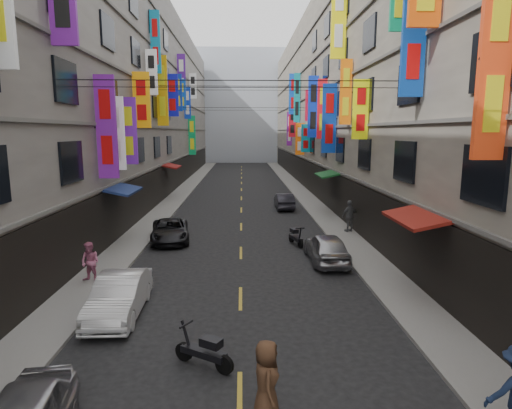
{
  "coord_description": "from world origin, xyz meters",
  "views": [
    {
      "loc": [
        0.08,
        3.11,
        6.02
      ],
      "look_at": [
        0.36,
        11.7,
        4.56
      ],
      "focal_mm": 30.0,
      "sensor_mm": 36.0,
      "label": 1
    }
  ],
  "objects": [
    {
      "name": "car_right_mid",
      "position": [
        4.0,
        22.29,
        0.69
      ],
      "size": [
        1.71,
        4.1,
        1.39
      ],
      "primitive_type": "imported",
      "rotation": [
        0.0,
        0.0,
        3.16
      ],
      "color": "#A2A1A6",
      "rests_on": "ground"
    },
    {
      "name": "scooter_far_right",
      "position": [
        2.94,
        25.39,
        0.44
      ],
      "size": [
        0.71,
        1.77,
        1.14
      ],
      "rotation": [
        0.0,
        0.0,
        3.4
      ],
      "color": "black",
      "rests_on": "ground"
    },
    {
      "name": "lane_markings",
      "position": [
        0.0,
        39.0,
        0.0
      ],
      "size": [
        0.12,
        80.2,
        0.01
      ],
      "color": "gold",
      "rests_on": "ground"
    },
    {
      "name": "building_row_right",
      "position": [
        11.99,
        42.0,
        9.49
      ],
      "size": [
        10.14,
        90.0,
        19.0
      ],
      "color": "#AAA28E",
      "rests_on": "ground"
    },
    {
      "name": "building_row_left",
      "position": [
        -11.99,
        42.0,
        9.49
      ],
      "size": [
        10.14,
        90.0,
        19.0
      ],
      "color": "gray",
      "rests_on": "ground"
    },
    {
      "name": "car_left_mid",
      "position": [
        -4.0,
        16.66,
        0.68
      ],
      "size": [
        1.54,
        4.15,
        1.36
      ],
      "primitive_type": "imported",
      "rotation": [
        0.0,
        0.0,
        0.02
      ],
      "color": "silver",
      "rests_on": "ground"
    },
    {
      "name": "sidewalk_left",
      "position": [
        -6.0,
        42.0,
        0.06
      ],
      "size": [
        2.0,
        90.0,
        0.12
      ],
      "primitive_type": "cube",
      "color": "slate",
      "rests_on": "ground"
    },
    {
      "name": "car_right_far",
      "position": [
        3.4,
        36.41,
        0.62
      ],
      "size": [
        1.38,
        3.8,
        1.24
      ],
      "primitive_type": "imported",
      "rotation": [
        0.0,
        0.0,
        3.16
      ],
      "color": "#29272F",
      "rests_on": "ground"
    },
    {
      "name": "sidewalk_right",
      "position": [
        6.0,
        42.0,
        0.06
      ],
      "size": [
        2.0,
        90.0,
        0.12
      ],
      "primitive_type": "cube",
      "color": "slate",
      "rests_on": "ground"
    },
    {
      "name": "car_left_far",
      "position": [
        -3.95,
        26.45,
        0.6
      ],
      "size": [
        2.64,
        4.61,
        1.21
      ],
      "primitive_type": "imported",
      "rotation": [
        0.0,
        0.0,
        0.15
      ],
      "color": "black",
      "rests_on": "ground"
    },
    {
      "name": "scooter_crossing",
      "position": [
        -0.91,
        13.36,
        0.44
      ],
      "size": [
        1.59,
        1.05,
        1.14
      ],
      "rotation": [
        0.0,
        0.0,
        1.01
      ],
      "color": "black",
      "rests_on": "ground"
    },
    {
      "name": "pedestrian_rfar",
      "position": [
        6.5,
        27.96,
        1.07
      ],
      "size": [
        1.27,
        1.01,
        1.9
      ],
      "primitive_type": "imported",
      "rotation": [
        0.0,
        0.0,
        3.54
      ],
      "color": "#5A5A5C",
      "rests_on": "sidewalk_right"
    },
    {
      "name": "haze_block",
      "position": [
        0.0,
        92.0,
        11.0
      ],
      "size": [
        18.0,
        8.0,
        22.0
      ],
      "primitive_type": "cube",
      "color": "#A8AFBC",
      "rests_on": "ground"
    },
    {
      "name": "pedestrian_crossing",
      "position": [
        0.57,
        11.25,
        0.89
      ],
      "size": [
        0.63,
        0.9,
        1.79
      ],
      "primitive_type": "imported",
      "rotation": [
        0.0,
        0.0,
        1.61
      ],
      "color": "#4F321F",
      "rests_on": "ground"
    },
    {
      "name": "shop_signage",
      "position": [
        0.05,
        34.99,
        9.09
      ],
      "size": [
        14.0,
        55.0,
        12.84
      ],
      "color": "#2311CA",
      "rests_on": "ground"
    },
    {
      "name": "overhead_cables",
      "position": [
        0.0,
        30.0,
        8.8
      ],
      "size": [
        14.0,
        38.04,
        1.24
      ],
      "color": "black",
      "rests_on": "ground"
    },
    {
      "name": "pedestrian_lfar",
      "position": [
        -5.97,
        19.65,
        0.92
      ],
      "size": [
        0.92,
        0.77,
        1.61
      ],
      "primitive_type": "imported",
      "rotation": [
        0.0,
        0.0,
        -0.35
      ],
      "color": "#CC6C92",
      "rests_on": "sidewalk_left"
    },
    {
      "name": "street_awnings",
      "position": [
        -1.26,
        26.0,
        3.0
      ],
      "size": [
        13.99,
        35.2,
        0.41
      ],
      "color": "#165522",
      "rests_on": "ground"
    }
  ]
}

